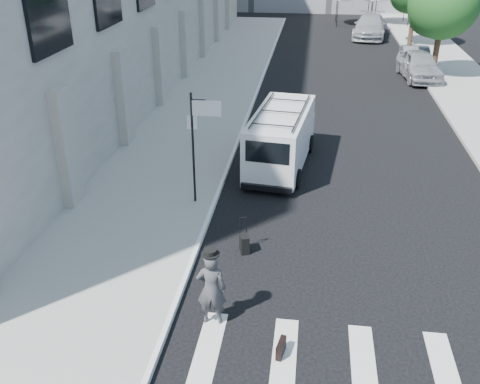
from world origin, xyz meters
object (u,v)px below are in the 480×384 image
(parked_car_a, at_px, (419,65))
(parked_car_c, at_px, (370,27))
(briefcase, at_px, (281,348))
(suitcase, at_px, (244,244))
(businessman, at_px, (211,289))
(cargo_van, at_px, (282,137))
(parked_car_b, at_px, (415,60))

(parked_car_a, bearing_deg, parked_car_c, 92.55)
(briefcase, relative_size, parked_car_a, 0.09)
(suitcase, height_order, parked_car_c, parked_car_c)
(businessman, xyz_separation_m, cargo_van, (0.92, 8.93, 0.18))
(briefcase, height_order, parked_car_a, parked_car_a)
(suitcase, bearing_deg, briefcase, -90.73)
(parked_car_c, bearing_deg, suitcase, -92.47)
(parked_car_a, xyz_separation_m, parked_car_c, (-1.80, 12.27, 0.04))
(parked_car_a, bearing_deg, businessman, -115.36)
(cargo_van, height_order, parked_car_a, cargo_van)
(suitcase, height_order, parked_car_a, parked_car_a)
(cargo_van, distance_m, parked_car_b, 16.35)
(parked_car_b, distance_m, parked_car_c, 10.83)
(businessman, relative_size, cargo_van, 0.32)
(suitcase, xyz_separation_m, parked_car_c, (5.72, 31.49, 0.57))
(businessman, height_order, suitcase, businessman)
(businessman, bearing_deg, briefcase, 147.84)
(briefcase, distance_m, cargo_van, 9.81)
(parked_car_c, bearing_deg, parked_car_a, -73.82)
(businessman, xyz_separation_m, briefcase, (1.59, -0.82, -0.73))
(briefcase, height_order, cargo_van, cargo_van)
(briefcase, distance_m, suitcase, 3.93)
(parked_car_a, distance_m, parked_car_c, 12.40)
(parked_car_b, bearing_deg, parked_car_c, 101.60)
(briefcase, height_order, parked_car_c, parked_car_c)
(cargo_van, bearing_deg, businessman, -89.38)
(suitcase, relative_size, parked_car_b, 0.23)
(briefcase, relative_size, parked_car_c, 0.08)
(parked_car_b, xyz_separation_m, parked_car_c, (-1.80, 10.68, 0.12))
(briefcase, xyz_separation_m, parked_car_b, (6.28, 24.55, 0.55))
(businessman, relative_size, suitcase, 1.81)
(businessman, bearing_deg, parked_car_c, -104.84)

